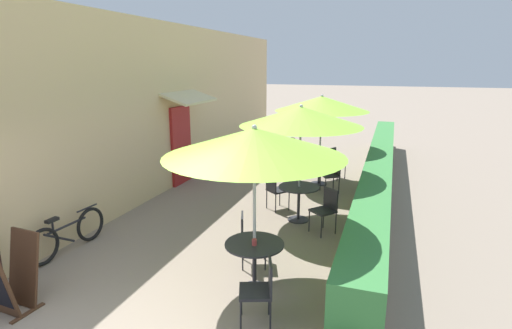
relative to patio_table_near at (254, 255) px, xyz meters
name	(u,v)px	position (x,y,z in m)	size (l,w,h in m)	color
cafe_facade_wall	(185,105)	(-3.80, 5.06, 1.53)	(0.98, 14.24, 4.20)	#D6B784
planter_hedge	(379,174)	(1.49, 5.09, -0.02)	(0.60, 13.24, 1.01)	tan
patio_table_near	(254,255)	(0.00, 0.00, 0.00)	(0.84, 0.84, 0.74)	#28282D
patio_umbrella_near	(254,142)	(0.00, 0.00, 1.63)	(2.45, 2.45, 2.42)	#B7B7BC
cafe_chair_near_left	(261,287)	(0.33, -0.69, -0.04)	(0.51, 0.51, 0.87)	#232328
cafe_chair_near_right	(249,235)	(-0.33, 0.69, -0.04)	(0.51, 0.51, 0.87)	#232328
coffee_cup_near	(254,242)	(0.02, -0.06, 0.23)	(0.07, 0.07, 0.09)	#B73D3D
patio_table_mid	(299,195)	(-0.01, 2.83, 0.00)	(0.84, 0.84, 0.74)	#28282D
patio_umbrella_mid	(301,116)	(-0.01, 2.83, 1.63)	(2.45, 2.45, 2.42)	#B7B7BC
cafe_chair_mid_left	(275,188)	(-0.64, 3.26, -0.04)	(0.56, 0.56, 0.87)	#232328
cafe_chair_mid_right	(326,207)	(0.63, 2.40, -0.04)	(0.56, 0.56, 0.87)	#232328
patio_table_far	(319,164)	(-0.07, 5.57, 0.00)	(0.84, 0.84, 0.74)	#28282D
patio_umbrella_far	(322,104)	(-0.07, 5.57, 1.63)	(2.45, 2.45, 2.42)	#B7B7BC
cafe_chair_far_left	(291,164)	(-0.83, 5.48, -0.04)	(0.40, 0.40, 0.87)	#232328
seated_patron_far_left	(292,157)	(-0.83, 5.60, 0.13)	(0.34, 0.40, 1.25)	#23232D
cafe_chair_far_right	(333,173)	(0.39, 4.95, -0.04)	(0.55, 0.55, 0.87)	#232328
cafe_chair_far_back	(334,161)	(0.24, 6.27, -0.04)	(0.54, 0.54, 0.87)	#232328
coffee_cup_far	(315,156)	(-0.18, 5.49, 0.23)	(0.07, 0.07, 0.09)	#232328
bicycle_leaning	(68,234)	(-3.46, 0.11, -0.23)	(0.16, 1.65, 0.72)	black
menu_board	(10,275)	(-2.87, -1.48, -0.05)	(0.56, 0.67, 1.04)	#422819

